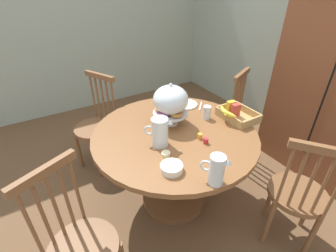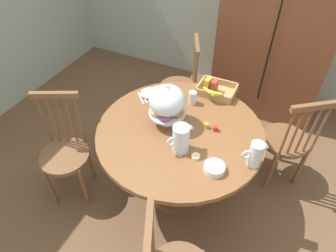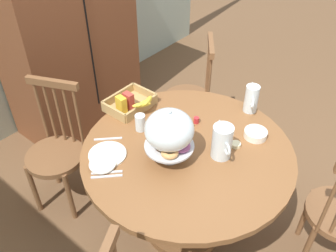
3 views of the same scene
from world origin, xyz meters
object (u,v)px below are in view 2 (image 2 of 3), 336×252
windsor_chair_far_side (65,154)px  butter_dish (196,157)px  dining_table (179,148)px  china_plate_large (160,94)px  windsor_chair_by_cabinet (286,142)px  pastry_stand_with_dome (167,102)px  milk_pitcher (255,155)px  china_plate_small (149,93)px  orange_juice_pitcher (181,140)px  cereal_basket (215,89)px  drinking_glass (193,98)px  wooden_armoire (279,26)px  cereal_bowl (214,168)px  windsor_chair_facing_door (181,88)px

windsor_chair_far_side → butter_dish: windsor_chair_far_side is taller
dining_table → windsor_chair_far_side: windsor_chair_far_side is taller
windsor_chair_far_side → china_plate_large: windsor_chair_far_side is taller
dining_table → windsor_chair_by_cabinet: 0.93m
windsor_chair_by_cabinet → pastry_stand_with_dome: 1.12m
pastry_stand_with_dome → butter_dish: pastry_stand_with_dome is taller
milk_pitcher → china_plate_small: (-0.98, 0.37, -0.07)m
dining_table → windsor_chair_by_cabinet: bearing=35.1°
orange_juice_pitcher → butter_dish: bearing=-11.9°
cereal_basket → drinking_glass: bearing=-121.2°
wooden_armoire → pastry_stand_with_dome: size_ratio=5.70×
cereal_basket → dining_table: bearing=-98.5°
windsor_chair_by_cabinet → orange_juice_pitcher: windsor_chair_by_cabinet is taller
orange_juice_pitcher → china_plate_small: size_ratio=1.39×
dining_table → butter_dish: (0.21, -0.20, 0.21)m
cereal_basket → butter_dish: cereal_basket is taller
china_plate_large → cereal_bowl: size_ratio=1.57×
wooden_armoire → windsor_chair_far_side: (-1.22, -1.94, -0.53)m
windsor_chair_by_cabinet → wooden_armoire: bearing=110.8°
dining_table → orange_juice_pitcher: orange_juice_pitcher is taller
milk_pitcher → drinking_glass: bearing=144.9°
orange_juice_pitcher → drinking_glass: bearing=103.3°
cereal_bowl → windsor_chair_far_side: bearing=-173.5°
cereal_basket → china_plate_large: size_ratio=1.44×
wooden_armoire → windsor_chair_facing_door: size_ratio=2.01×
windsor_chair_by_cabinet → china_plate_large: size_ratio=4.43×
windsor_chair_by_cabinet → cereal_bowl: size_ratio=6.96×
windsor_chair_far_side → cereal_basket: size_ratio=3.09×
wooden_armoire → windsor_chair_far_side: 2.35m
drinking_glass → china_plate_small: bearing=-171.5°
windsor_chair_far_side → china_plate_small: 0.85m
windsor_chair_far_side → cereal_basket: 1.35m
wooden_armoire → china_plate_small: wooden_armoire is taller
china_plate_large → cereal_basket: bearing=27.0°
wooden_armoire → drinking_glass: wooden_armoire is taller
wooden_armoire → cereal_basket: bearing=-106.2°
wooden_armoire → china_plate_large: wooden_armoire is taller
cereal_basket → cereal_bowl: bearing=-70.9°
windsor_chair_facing_door → milk_pitcher: windsor_chair_facing_door is taller
orange_juice_pitcher → wooden_armoire: bearing=80.3°
milk_pitcher → pastry_stand_with_dome: bearing=169.6°
windsor_chair_by_cabinet → china_plate_large: (-1.09, -0.21, 0.29)m
china_plate_small → drinking_glass: bearing=8.5°
windsor_chair_facing_door → windsor_chair_far_side: size_ratio=1.00×
orange_juice_pitcher → china_plate_small: bearing=137.0°
china_plate_large → drinking_glass: 0.30m
cereal_basket → china_plate_small: cereal_basket is taller
china_plate_small → windsor_chair_far_side: bearing=-122.8°
pastry_stand_with_dome → drinking_glass: (0.08, 0.30, -0.14)m
wooden_armoire → milk_pitcher: size_ratio=10.32×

